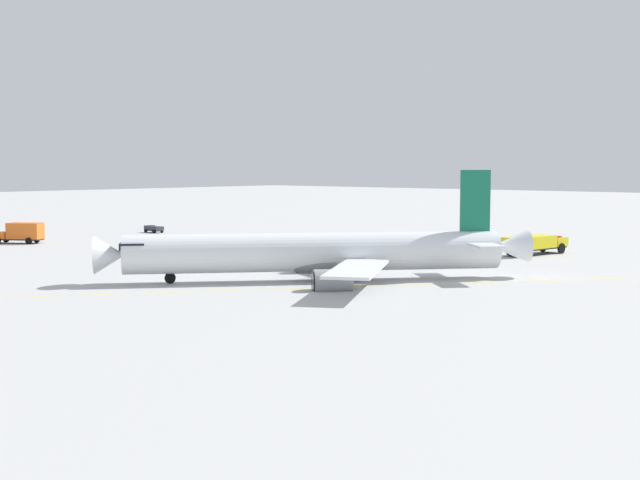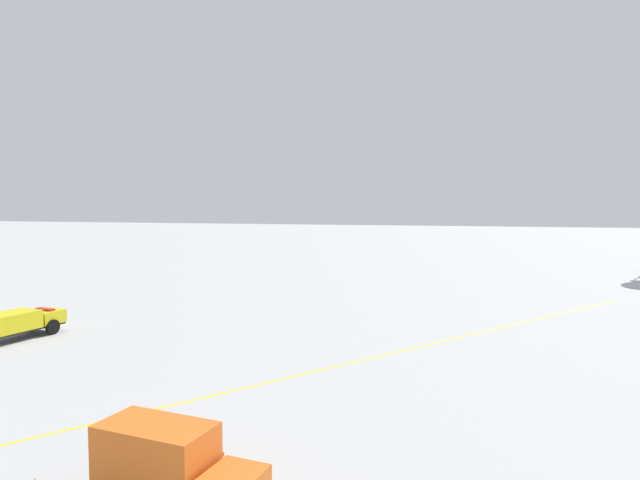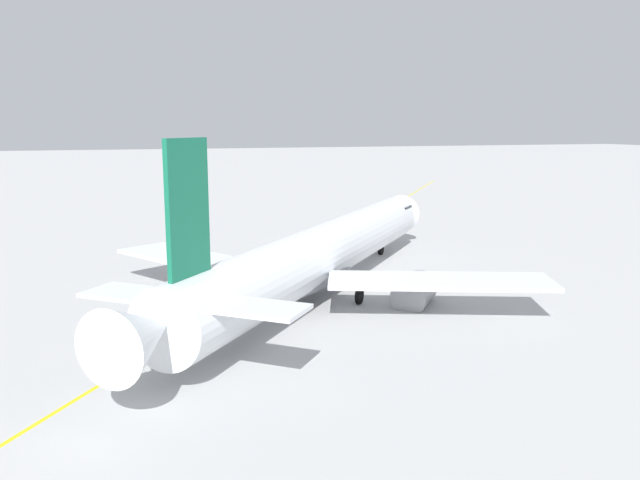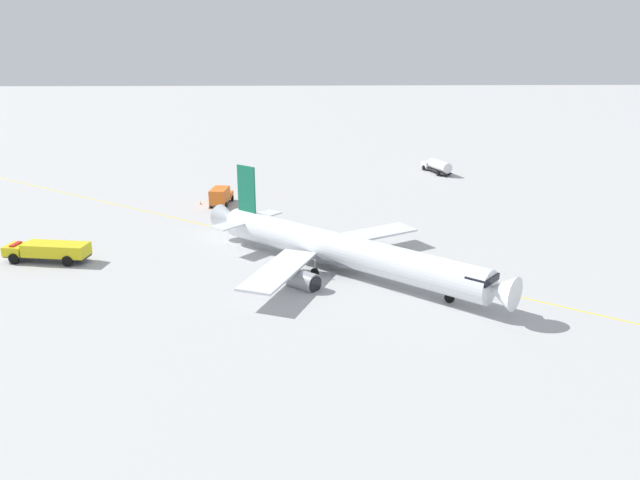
{
  "view_description": "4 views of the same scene",
  "coord_description": "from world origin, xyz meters",
  "px_view_note": "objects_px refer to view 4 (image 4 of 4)",
  "views": [
    {
      "loc": [
        70.15,
        56.75,
        11.63
      ],
      "look_at": [
        5.9,
        1.19,
        4.2
      ],
      "focal_mm": 47.64,
      "sensor_mm": 36.0,
      "label": 1
    },
    {
      "loc": [
        6.19,
        45.08,
        12.18
      ],
      "look_at": [
        -42.07,
        31.74,
        8.85
      ],
      "focal_mm": 30.82,
      "sensor_mm": 36.0,
      "label": 2
    },
    {
      "loc": [
        -36.02,
        15.31,
        11.76
      ],
      "look_at": [
        7.39,
        0.16,
        3.52
      ],
      "focal_mm": 35.88,
      "sensor_mm": 36.0,
      "label": 3
    },
    {
      "loc": [
        0.68,
        -72.11,
        27.99
      ],
      "look_at": [
        2.93,
        2.01,
        3.76
      ],
      "focal_mm": 35.36,
      "sensor_mm": 36.0,
      "label": 4
    }
  ],
  "objects_px": {
    "catering_truck_truck_extra": "(221,196)",
    "safety_cone_mid": "(209,207)",
    "airliner_main": "(341,251)",
    "fuel_tanker_truck": "(438,166)",
    "fire_tender_truck": "(49,250)",
    "safety_cone_far": "(201,203)",
    "safety_cone_near": "(222,213)"
  },
  "relations": [
    {
      "from": "airliner_main",
      "to": "safety_cone_far",
      "type": "distance_m",
      "value": 40.05
    },
    {
      "from": "fuel_tanker_truck",
      "to": "safety_cone_near",
      "type": "distance_m",
      "value": 52.17
    },
    {
      "from": "safety_cone_near",
      "to": "fire_tender_truck",
      "type": "bearing_deg",
      "value": -132.08
    },
    {
      "from": "fuel_tanker_truck",
      "to": "safety_cone_mid",
      "type": "bearing_deg",
      "value": 103.58
    },
    {
      "from": "fire_tender_truck",
      "to": "airliner_main",
      "type": "bearing_deg",
      "value": -178.46
    },
    {
      "from": "safety_cone_near",
      "to": "safety_cone_far",
      "type": "bearing_deg",
      "value": 124.03
    },
    {
      "from": "catering_truck_truck_extra",
      "to": "safety_cone_near",
      "type": "height_order",
      "value": "catering_truck_truck_extra"
    },
    {
      "from": "catering_truck_truck_extra",
      "to": "safety_cone_mid",
      "type": "bearing_deg",
      "value": 147.74
    },
    {
      "from": "airliner_main",
      "to": "catering_truck_truck_extra",
      "type": "relative_size",
      "value": 4.85
    },
    {
      "from": "safety_cone_near",
      "to": "airliner_main",
      "type": "bearing_deg",
      "value": -56.21
    },
    {
      "from": "catering_truck_truck_extra",
      "to": "safety_cone_mid",
      "type": "distance_m",
      "value": 3.05
    },
    {
      "from": "fuel_tanker_truck",
      "to": "safety_cone_mid",
      "type": "distance_m",
      "value": 52.17
    },
    {
      "from": "safety_cone_near",
      "to": "safety_cone_far",
      "type": "distance_m",
      "value": 7.99
    },
    {
      "from": "fuel_tanker_truck",
      "to": "safety_cone_mid",
      "type": "relative_size",
      "value": 17.03
    },
    {
      "from": "fuel_tanker_truck",
      "to": "catering_truck_truck_extra",
      "type": "xyz_separation_m",
      "value": [
        -42.73,
        -25.17,
        0.09
      ]
    },
    {
      "from": "fire_tender_truck",
      "to": "safety_cone_mid",
      "type": "height_order",
      "value": "fire_tender_truck"
    },
    {
      "from": "airliner_main",
      "to": "safety_cone_mid",
      "type": "xyz_separation_m",
      "value": [
        -20.38,
        30.42,
        -2.45
      ]
    },
    {
      "from": "catering_truck_truck_extra",
      "to": "safety_cone_mid",
      "type": "xyz_separation_m",
      "value": [
        -1.73,
        -2.1,
        -1.38
      ]
    },
    {
      "from": "catering_truck_truck_extra",
      "to": "safety_cone_mid",
      "type": "relative_size",
      "value": 13.38
    },
    {
      "from": "safety_cone_near",
      "to": "safety_cone_mid",
      "type": "bearing_deg",
      "value": 124.03
    },
    {
      "from": "catering_truck_truck_extra",
      "to": "safety_cone_far",
      "type": "xyz_separation_m",
      "value": [
        -3.61,
        0.69,
        -1.38
      ]
    },
    {
      "from": "fuel_tanker_truck",
      "to": "airliner_main",
      "type": "bearing_deg",
      "value": 139.41
    },
    {
      "from": "airliner_main",
      "to": "fuel_tanker_truck",
      "type": "height_order",
      "value": "airliner_main"
    },
    {
      "from": "fire_tender_truck",
      "to": "safety_cone_mid",
      "type": "bearing_deg",
      "value": -114.85
    },
    {
      "from": "safety_cone_mid",
      "to": "airliner_main",
      "type": "bearing_deg",
      "value": -56.18
    },
    {
      "from": "fuel_tanker_truck",
      "to": "safety_cone_far",
      "type": "bearing_deg",
      "value": 99.91
    },
    {
      "from": "airliner_main",
      "to": "safety_cone_mid",
      "type": "height_order",
      "value": "airliner_main"
    },
    {
      "from": "safety_cone_near",
      "to": "safety_cone_far",
      "type": "height_order",
      "value": "same"
    },
    {
      "from": "fuel_tanker_truck",
      "to": "catering_truck_truck_extra",
      "type": "distance_m",
      "value": 49.59
    },
    {
      "from": "airliner_main",
      "to": "safety_cone_far",
      "type": "height_order",
      "value": "airliner_main"
    },
    {
      "from": "fire_tender_truck",
      "to": "safety_cone_far",
      "type": "relative_size",
      "value": 20.3
    },
    {
      "from": "fuel_tanker_truck",
      "to": "catering_truck_truck_extra",
      "type": "relative_size",
      "value": 1.27
    }
  ]
}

